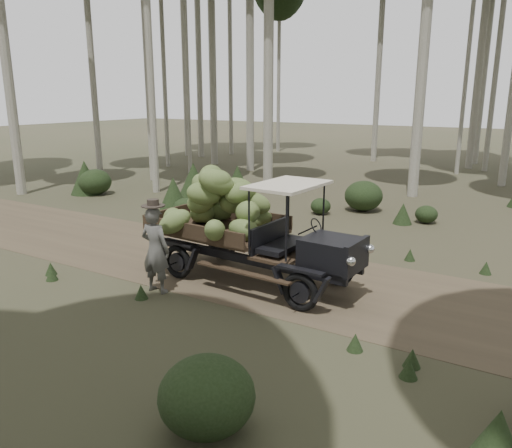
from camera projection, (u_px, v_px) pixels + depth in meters
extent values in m
plane|color=#473D2B|center=(283.00, 277.00, 11.29)|extent=(120.00, 120.00, 0.00)
cube|color=brown|center=(283.00, 277.00, 11.29)|extent=(70.00, 4.00, 0.01)
cube|color=black|center=(330.00, 252.00, 9.80)|extent=(1.07, 1.02, 0.56)
cube|color=black|center=(357.00, 257.00, 9.49)|extent=(0.16, 1.02, 0.63)
cube|color=black|center=(270.00, 236.00, 10.55)|extent=(0.17, 1.42, 0.56)
cube|color=#38281C|center=(218.00, 230.00, 11.35)|extent=(2.94, 1.99, 0.08)
cube|color=#38281C|center=(241.00, 215.00, 12.03)|extent=(2.83, 0.23, 0.32)
cube|color=#38281C|center=(191.00, 231.00, 10.58)|extent=(2.83, 0.23, 0.32)
cube|color=#38281C|center=(172.00, 214.00, 12.09)|extent=(0.17, 1.82, 0.32)
cube|color=beige|center=(288.00, 185.00, 10.03)|extent=(1.27, 1.79, 0.06)
cube|color=black|center=(266.00, 250.00, 11.17)|extent=(4.65, 0.38, 0.18)
cube|color=black|center=(246.00, 259.00, 10.56)|extent=(4.65, 0.38, 0.18)
torus|color=black|center=(337.00, 268.00, 10.71)|extent=(0.78, 0.18, 0.77)
torus|color=black|center=(300.00, 292.00, 9.42)|extent=(0.78, 0.18, 0.77)
torus|color=black|center=(223.00, 245.00, 12.43)|extent=(0.78, 0.18, 0.77)
torus|color=black|center=(178.00, 262.00, 11.14)|extent=(0.78, 0.18, 0.77)
sphere|color=beige|center=(370.00, 249.00, 9.80)|extent=(0.18, 0.18, 0.18)
sphere|color=beige|center=(351.00, 261.00, 9.07)|extent=(0.18, 0.18, 0.18)
ellipsoid|color=#5F793F|center=(244.00, 230.00, 10.44)|extent=(0.82, 0.49, 0.53)
ellipsoid|color=#5F793F|center=(210.00, 196.00, 11.99)|extent=(1.03, 0.83, 0.67)
ellipsoid|color=#5F793F|center=(205.00, 186.00, 11.48)|extent=(1.00, 0.73, 0.75)
ellipsoid|color=#5F793F|center=(217.00, 182.00, 10.88)|extent=(1.06, 1.00, 0.80)
ellipsoid|color=#5F793F|center=(173.00, 218.00, 11.44)|extent=(0.79, 0.81, 0.51)
ellipsoid|color=#5F793F|center=(248.00, 212.00, 10.66)|extent=(0.91, 0.84, 0.63)
ellipsoid|color=#5F793F|center=(239.00, 189.00, 11.15)|extent=(1.01, 0.85, 0.70)
ellipsoid|color=#5F793F|center=(218.00, 180.00, 10.84)|extent=(0.80, 0.78, 0.53)
ellipsoid|color=#5F793F|center=(200.00, 213.00, 11.78)|extent=(0.81, 0.86, 0.47)
ellipsoid|color=#5F793F|center=(232.00, 202.00, 11.49)|extent=(0.53, 0.83, 0.67)
ellipsoid|color=#5F793F|center=(204.00, 194.00, 11.12)|extent=(0.98, 0.85, 0.61)
ellipsoid|color=#5F793F|center=(215.00, 181.00, 11.07)|extent=(0.71, 0.96, 0.77)
ellipsoid|color=#5F793F|center=(204.00, 212.00, 11.76)|extent=(0.91, 0.95, 0.54)
ellipsoid|color=#5F793F|center=(201.00, 201.00, 11.33)|extent=(0.94, 0.67, 0.76)
ellipsoid|color=#5F793F|center=(240.00, 193.00, 11.05)|extent=(0.81, 0.91, 0.58)
ellipsoid|color=#5F793F|center=(211.00, 176.00, 11.26)|extent=(0.72, 0.86, 0.60)
ellipsoid|color=#5F793F|center=(254.00, 219.00, 11.45)|extent=(0.96, 0.96, 0.55)
ellipsoid|color=#5F793F|center=(256.00, 203.00, 11.23)|extent=(0.91, 0.77, 0.68)
ellipsoid|color=#5F793F|center=(217.00, 188.00, 11.25)|extent=(0.72, 0.50, 0.42)
ellipsoid|color=#5F793F|center=(208.00, 178.00, 10.99)|extent=(0.83, 0.82, 0.43)
ellipsoid|color=#5F793F|center=(218.00, 211.00, 11.94)|extent=(0.80, 0.85, 0.62)
ellipsoid|color=#5F793F|center=(242.00, 201.00, 11.43)|extent=(0.91, 0.76, 0.69)
ellipsoid|color=#5F793F|center=(175.00, 222.00, 10.72)|extent=(0.97, 0.88, 0.77)
ellipsoid|color=#5F793F|center=(215.00, 230.00, 10.12)|extent=(0.79, 0.93, 0.71)
imported|color=#52504B|center=(155.00, 250.00, 10.25)|extent=(0.69, 0.47, 1.82)
cylinder|color=#312822|center=(153.00, 206.00, 10.01)|extent=(0.51, 0.51, 0.02)
cylinder|color=#312822|center=(153.00, 203.00, 10.00)|extent=(0.26, 0.26, 0.15)
cylinder|color=#B2AD9E|center=(269.00, 19.00, 20.48)|extent=(0.43, 0.43, 14.10)
cylinder|color=#B2AD9E|center=(212.00, 20.00, 27.97)|extent=(0.43, 0.43, 16.20)
cylinder|color=#B2AD9E|center=(381.00, 24.00, 29.30)|extent=(0.33, 0.33, 16.15)
cylinder|color=#B2AD9E|center=(197.00, 1.00, 31.17)|extent=(0.38, 0.38, 19.40)
cylinder|color=#B2AD9E|center=(279.00, 43.00, 34.89)|extent=(0.25, 0.25, 15.07)
cylinder|color=#B2AD9E|center=(484.00, 26.00, 26.29)|extent=(0.38, 0.38, 15.12)
cylinder|color=#B2AD9E|center=(230.00, 7.00, 32.56)|extent=(0.29, 0.29, 19.14)
cylinder|color=#B2AD9E|center=(490.00, 20.00, 28.04)|extent=(0.29, 0.29, 16.26)
cylinder|color=#B2AD9E|center=(473.00, 8.00, 24.14)|extent=(0.21, 0.21, 16.21)
ellipsoid|color=#233319|center=(94.00, 182.00, 20.59)|extent=(1.26, 1.26, 1.01)
ellipsoid|color=#233319|center=(185.00, 208.00, 16.73)|extent=(0.81, 0.81, 0.65)
ellipsoid|color=#233319|center=(207.00, 396.00, 6.00)|extent=(1.18, 1.18, 0.95)
cone|color=#233319|center=(171.00, 198.00, 18.87)|extent=(0.42, 0.42, 0.47)
ellipsoid|color=#233319|center=(426.00, 214.00, 16.02)|extent=(0.71, 0.71, 0.56)
cone|color=#233319|center=(403.00, 214.00, 15.90)|extent=(0.61, 0.61, 0.67)
ellipsoid|color=#233319|center=(364.00, 196.00, 17.65)|extent=(1.33, 1.33, 1.07)
cone|color=#233319|center=(194.00, 180.00, 20.10)|extent=(1.25, 1.25, 1.39)
cone|color=#233319|center=(237.00, 179.00, 21.01)|extent=(1.05, 1.05, 1.16)
ellipsoid|color=#233319|center=(95.00, 182.00, 20.59)|extent=(1.30, 1.30, 1.04)
cone|color=#233319|center=(174.00, 196.00, 16.96)|extent=(1.19, 1.19, 1.32)
cone|color=#233319|center=(85.00, 177.00, 20.69)|extent=(1.26, 1.26, 1.39)
ellipsoid|color=#233319|center=(321.00, 206.00, 17.23)|extent=(0.69, 0.69, 0.56)
cone|color=#233319|center=(169.00, 203.00, 17.10)|extent=(0.74, 0.74, 0.82)
cone|color=#233319|center=(52.00, 274.00, 11.06)|extent=(0.27, 0.27, 0.30)
cone|color=#233319|center=(191.00, 218.00, 16.14)|extent=(0.27, 0.27, 0.30)
cone|color=#233319|center=(271.00, 239.00, 13.79)|extent=(0.27, 0.27, 0.30)
cone|color=#233319|center=(346.00, 243.00, 13.40)|extent=(0.27, 0.27, 0.30)
cone|color=#233319|center=(166.00, 220.00, 15.87)|extent=(0.27, 0.27, 0.30)
cone|color=#233319|center=(410.00, 255.00, 12.40)|extent=(0.27, 0.27, 0.30)
cone|color=#233319|center=(486.00, 268.00, 11.46)|extent=(0.27, 0.27, 0.30)
cone|color=#233319|center=(141.00, 292.00, 10.06)|extent=(0.27, 0.27, 0.30)
cone|color=#233319|center=(409.00, 368.00, 7.23)|extent=(0.27, 0.27, 0.30)
cone|color=#233319|center=(355.00, 342.00, 8.01)|extent=(0.27, 0.27, 0.30)
cone|color=#233319|center=(222.00, 229.00, 14.76)|extent=(0.27, 0.27, 0.30)
cone|color=#233319|center=(412.00, 358.00, 7.52)|extent=(0.27, 0.27, 0.30)
cone|color=#233319|center=(51.00, 269.00, 11.40)|extent=(0.27, 0.27, 0.30)
cone|color=#233319|center=(246.00, 229.00, 14.76)|extent=(0.27, 0.27, 0.30)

